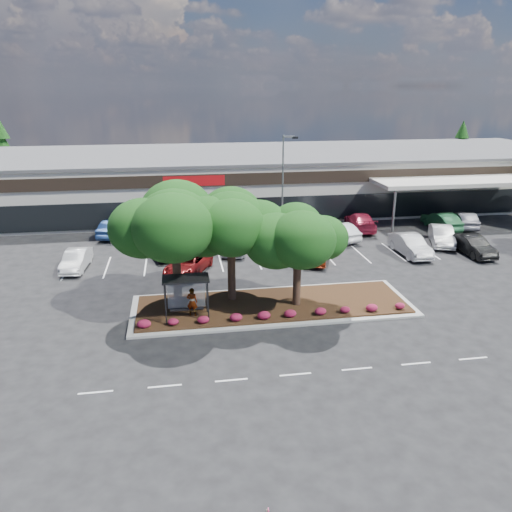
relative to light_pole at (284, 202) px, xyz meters
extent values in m
plane|color=black|center=(-1.05, -15.11, -4.37)|extent=(160.00, 160.00, 0.00)
cube|color=beige|center=(-1.05, 18.89, -1.37)|extent=(80.00, 20.00, 6.00)
cube|color=#515153|center=(-1.05, 18.89, 1.73)|extent=(80.40, 20.40, 0.30)
cube|color=black|center=(-1.05, 8.84, 0.43)|extent=(80.00, 0.25, 1.20)
cube|color=black|center=(-1.05, 8.84, -2.77)|extent=(60.00, 0.18, 2.60)
cube|color=#B50C11|center=(-7.05, 8.77, 0.43)|extent=(6.00, 0.12, 1.00)
cube|color=beige|center=(18.95, 6.39, 0.03)|extent=(16.00, 5.00, 0.40)
cylinder|color=gray|center=(11.95, 4.39, -2.27)|extent=(0.24, 0.24, 4.20)
cube|color=#A7A8A2|center=(-3.05, -11.11, -4.30)|extent=(18.00, 6.00, 0.15)
cube|color=#3C2813|center=(-3.05, -11.11, -4.17)|extent=(17.20, 5.20, 0.12)
cube|color=silver|center=(-13.05, -19.11, -4.37)|extent=(1.60, 0.12, 0.01)
cube|color=silver|center=(-9.85, -19.11, -4.37)|extent=(1.60, 0.12, 0.01)
cube|color=silver|center=(-6.65, -19.11, -4.37)|extent=(1.60, 0.12, 0.01)
cube|color=silver|center=(-3.45, -19.11, -4.37)|extent=(1.60, 0.12, 0.01)
cube|color=silver|center=(-0.25, -19.11, -4.37)|extent=(1.60, 0.12, 0.01)
cube|color=silver|center=(2.95, -19.11, -4.37)|extent=(1.60, 0.12, 0.01)
cube|color=silver|center=(6.15, -19.11, -4.37)|extent=(1.60, 0.12, 0.01)
cube|color=silver|center=(-17.55, -1.61, -4.37)|extent=(0.12, 5.00, 0.01)
cube|color=silver|center=(-14.55, -1.61, -4.37)|extent=(0.12, 5.00, 0.01)
cube|color=silver|center=(-11.55, -1.61, -4.37)|extent=(0.12, 5.00, 0.01)
cube|color=silver|center=(-8.55, -1.61, -4.37)|extent=(0.12, 5.00, 0.01)
cube|color=silver|center=(-5.55, -1.61, -4.37)|extent=(0.12, 5.00, 0.01)
cube|color=silver|center=(-2.55, -1.61, -4.37)|extent=(0.12, 5.00, 0.01)
cube|color=silver|center=(0.45, -1.61, -4.37)|extent=(0.12, 5.00, 0.01)
cube|color=silver|center=(3.45, -1.61, -4.37)|extent=(0.12, 5.00, 0.01)
cube|color=silver|center=(6.45, -1.61, -4.37)|extent=(0.12, 5.00, 0.01)
cube|color=silver|center=(9.45, -1.61, -4.37)|extent=(0.12, 5.00, 0.01)
cube|color=silver|center=(12.45, -1.61, -4.37)|extent=(0.12, 5.00, 0.01)
cube|color=silver|center=(15.45, -1.61, -4.37)|extent=(0.12, 5.00, 0.01)
cylinder|color=black|center=(-9.80, -11.66, -2.86)|extent=(0.08, 0.08, 2.50)
cylinder|color=black|center=(-7.30, -11.66, -2.86)|extent=(0.08, 0.08, 2.50)
cylinder|color=black|center=(-9.80, -12.96, -2.86)|extent=(0.08, 0.08, 2.50)
cylinder|color=black|center=(-7.30, -12.96, -2.86)|extent=(0.08, 0.08, 2.50)
cube|color=black|center=(-8.55, -12.31, -1.57)|extent=(2.75, 1.55, 0.10)
cube|color=silver|center=(-8.55, -11.66, -2.74)|extent=(2.30, 0.03, 2.00)
cube|color=black|center=(-8.55, -12.06, -3.66)|extent=(2.00, 0.35, 0.06)
cone|color=#123511|center=(-31.05, 30.89, 0.63)|extent=(4.40, 4.40, 10.00)
cone|color=#123511|center=(32.95, 28.89, 0.13)|extent=(3.96, 3.96, 9.00)
imported|color=#594C47|center=(-8.23, -12.08, -3.21)|extent=(0.75, 0.58, 1.81)
cube|color=#A7A8A2|center=(-0.10, -0.01, -4.17)|extent=(0.50, 0.50, 0.40)
cylinder|color=gray|center=(-0.10, -0.01, 0.76)|extent=(0.14, 0.14, 9.47)
cube|color=gray|center=(0.34, 0.05, 5.34)|extent=(0.92, 0.34, 0.14)
cube|color=black|center=(0.84, 0.12, 5.27)|extent=(0.49, 0.36, 0.18)
cube|color=#FF4395|center=(-6.50, -28.11, -3.39)|extent=(0.02, 0.14, 0.18)
imported|color=white|center=(-16.81, -1.64, -3.62)|extent=(1.94, 4.67, 1.50)
imported|color=maroon|center=(-8.23, -3.92, -3.64)|extent=(4.40, 5.79, 1.46)
imported|color=black|center=(-10.12, 0.62, -3.52)|extent=(2.71, 5.39, 1.70)
imported|color=silver|center=(-4.06, 0.62, -3.53)|extent=(3.04, 5.25, 1.68)
imported|color=#661805|center=(2.26, -2.77, -3.55)|extent=(3.37, 5.26, 1.64)
imported|color=silver|center=(10.47, -2.53, -3.52)|extent=(1.93, 5.20, 1.70)
imported|color=black|center=(15.73, -3.32, -3.56)|extent=(1.81, 4.95, 1.62)
imported|color=silver|center=(14.54, -0.30, -3.54)|extent=(3.44, 5.37, 1.67)
imported|color=navy|center=(-14.71, 7.16, -3.53)|extent=(3.19, 5.42, 1.69)
imported|color=navy|center=(-8.99, 6.46, -3.64)|extent=(2.53, 5.33, 1.47)
imported|color=beige|center=(-3.99, 5.53, -3.54)|extent=(2.39, 5.05, 1.67)
imported|color=#5C5C64|center=(1.99, 5.35, -3.54)|extent=(2.33, 5.00, 1.66)
imported|color=white|center=(5.99, 2.70, -3.58)|extent=(2.86, 5.08, 1.59)
imported|color=maroon|center=(9.07, 5.57, -3.53)|extent=(3.19, 6.10, 1.69)
imported|color=#205530|center=(17.15, 4.54, -3.53)|extent=(1.98, 5.20, 1.69)
imported|color=#57565E|center=(19.70, 4.70, -3.58)|extent=(2.78, 5.07, 1.59)
camera|label=1|loc=(-8.84, -40.05, 9.20)|focal=35.00mm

